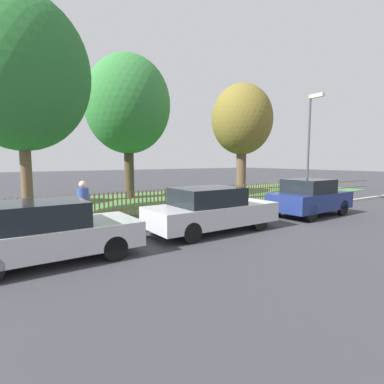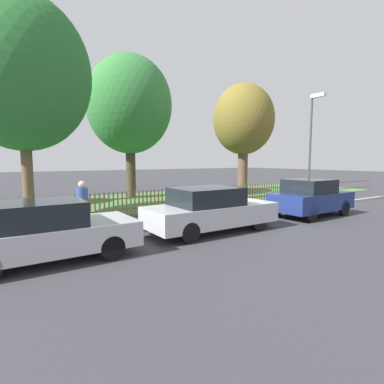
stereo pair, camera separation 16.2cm
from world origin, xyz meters
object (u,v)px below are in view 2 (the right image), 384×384
Objects in this scene: pedestrian_near_fence at (83,205)px; street_lamp at (312,137)px; tree_far_left at (244,120)px; parked_car_silver_hatchback at (46,231)px; tree_behind_motorcycle at (22,74)px; tree_mid_park at (129,105)px; covered_motorcycle at (204,203)px; parked_car_black_saloon at (210,210)px; parked_car_navy_estate at (311,198)px.

street_lamp is (11.57, -0.06, 2.62)m from pedestrian_near_fence.
street_lamp reaches higher than pedestrian_near_fence.
tree_far_left is at bearing 101.78° from street_lamp.
parked_car_silver_hatchback is 7.63m from tree_behind_motorcycle.
parked_car_silver_hatchback is at bearing -121.05° from tree_mid_park.
covered_motorcycle is 4.93m from pedestrian_near_fence.
tree_behind_motorcycle is at bearing -177.89° from tree_far_left.
parked_car_silver_hatchback is 6.66m from covered_motorcycle.
tree_far_left is (12.03, 6.24, 4.10)m from parked_car_silver_hatchback.
pedestrian_near_fence reaches higher than parked_car_silver_hatchback.
covered_motorcycle is (1.25, 2.07, -0.12)m from parked_car_black_saloon.
parked_car_silver_hatchback is 2.48m from pedestrian_near_fence.
tree_far_left is (7.02, 6.02, 4.07)m from parked_car_black_saloon.
tree_mid_park is 7.20m from tree_far_left.
tree_behind_motorcycle is (-10.16, 5.68, 4.88)m from parked_car_navy_estate.
tree_mid_park is 11.01m from street_lamp.
tree_far_left reaches higher than pedestrian_near_fence.
street_lamp reaches higher than parked_car_silver_hatchback.
parked_car_navy_estate is 0.67× the size of street_lamp.
parked_car_silver_hatchback is 2.35× the size of pedestrian_near_fence.
tree_behind_motorcycle is 11.93m from tree_far_left.
parked_car_silver_hatchback is 1.98× the size of covered_motorcycle.
tree_mid_park is at bearing 58.40° from parked_car_silver_hatchback.
pedestrian_near_fence is (-5.03, -8.52, -4.84)m from tree_mid_park.
covered_motorcycle is 0.29× the size of tree_far_left.
pedestrian_near_fence is (-10.69, -4.17, -3.83)m from tree_far_left.
street_lamp is at bearing 12.69° from parked_car_black_saloon.
parked_car_black_saloon is at bearing -167.23° from street_lamp.
tree_behind_motorcycle is at bearing 148.98° from parked_car_navy_estate.
tree_mid_park reaches higher than tree_far_left.
tree_behind_motorcycle is 6.11m from pedestrian_near_fence.
parked_car_navy_estate is at bearing -144.13° from street_lamp.
parked_car_black_saloon is 0.52× the size of tree_behind_motorcycle.
pedestrian_near_fence is at bearing 165.91° from parked_car_navy_estate.
covered_motorcycle is 8.16m from tree_far_left.
parked_car_black_saloon is 0.64× the size of tree_far_left.
parked_car_silver_hatchback is 1.07× the size of parked_car_navy_estate.
parked_car_black_saloon is 2.42m from covered_motorcycle.
parked_car_black_saloon is 10.10m from tree_far_left.
street_lamp is (0.88, -4.23, -1.22)m from tree_far_left.
street_lamp is (12.77, -3.79, -2.07)m from tree_behind_motorcycle.
parked_car_black_saloon is 2.58× the size of pedestrian_near_fence.
pedestrian_near_fence reaches higher than parked_car_black_saloon.
parked_car_navy_estate is 4.59m from covered_motorcycle.
tree_mid_park is at bearing 85.94° from covered_motorcycle.
covered_motorcycle is at bearing -90.81° from tree_mid_park.
parked_car_black_saloon is 11.63m from tree_mid_park.
tree_behind_motorcycle reaches higher than covered_motorcycle.
parked_car_black_saloon reaches higher than parked_car_silver_hatchback.
tree_far_left is at bearing 179.82° from pedestrian_near_fence.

